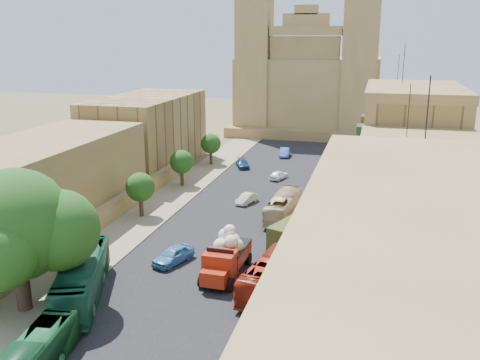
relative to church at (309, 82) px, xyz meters
The scene contains 31 objects.
road_surface 49.54m from the church, 90.00° to the right, with size 14.00×140.00×0.01m, color black.
sidewalk_east 50.44m from the church, 78.94° to the right, with size 5.00×140.00×0.01m, color #837556.
sidewalk_west 50.44m from the church, 101.06° to the right, with size 5.00×140.00×0.01m, color #837556.
kerb_east 50.02m from the church, 81.81° to the right, with size 0.25×140.00×0.12m, color #837556.
kerb_west 50.02m from the church, 98.19° to the right, with size 0.25×140.00×0.12m, color #837556.
townhouse_a 83.22m from the church, 78.94° to the right, with size 9.00×14.00×16.40m.
townhouse_b 69.58m from the church, 76.73° to the right, with size 9.00×14.00×14.90m.
townhouse_c 56.00m from the church, 73.43° to the right, with size 9.00×14.00×17.40m.
townhouse_d 42.84m from the church, 68.07° to the right, with size 9.00×14.00×15.90m.
west_wall 60.55m from the church, 102.04° to the right, with size 1.00×40.00×1.80m, color olive.
west_building_low 63.45m from the church, 106.54° to the right, with size 10.00×28.00×8.40m, color olive.
west_building_mid 39.27m from the church, 117.48° to the right, with size 10.00×22.00×10.00m, color olive.
church is the anchor object (origin of this frame).
ficus_tree 75.29m from the church, 97.19° to the right, with size 9.83×9.05×9.83m.
street_tree_a 67.69m from the church, 98.54° to the right, with size 2.73×2.73×4.20m.
street_tree_b 55.89m from the church, 100.38° to the right, with size 2.99×2.99×4.60m.
street_tree_c 44.25m from the church, 103.21° to the right, with size 2.92×2.92×4.49m.
street_tree_d 32.86m from the church, 108.09° to the right, with size 2.91×2.91×4.47m.
red_truck 66.61m from the church, 87.96° to the right, with size 2.78×6.62×3.82m.
olive_pickup 59.56m from the church, 83.82° to the right, with size 3.94×5.66×2.15m.
bus_green_north 72.94m from the church, 95.14° to the right, with size 2.52×10.78×3.00m, color #145035.
bus_red_east 68.18m from the church, 84.49° to the right, with size 2.26×9.67×2.69m, color maroon.
bus_cream_east 52.40m from the church, 85.23° to the right, with size 2.10×8.97×2.50m, color tan.
car_blue_a 65.58m from the church, 92.18° to the right, with size 1.64×4.07×1.39m, color #3E81BA.
car_white_a 48.57m from the church, 90.60° to the right, with size 1.16×3.34×1.10m, color beige.
car_cream 52.28m from the church, 84.43° to the right, with size 1.91×4.14×1.15m, color beige.
car_dkblue 33.27m from the church, 98.98° to the right, with size 1.56×3.84×1.11m, color navy.
car_white_b 37.70m from the church, 88.35° to the right, with size 1.36×3.38×1.15m, color white.
car_blue_b 24.65m from the church, 91.25° to the right, with size 1.36×3.90×1.29m, color #446FC6.
pedestrian_a 66.20m from the church, 81.00° to the right, with size 0.66×0.43×1.80m, color black.
pedestrian_c 67.31m from the church, 81.45° to the right, with size 1.13×0.47×1.93m, color #37393F.
Camera 1 is at (12.90, -24.23, 17.99)m, focal length 40.00 mm.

